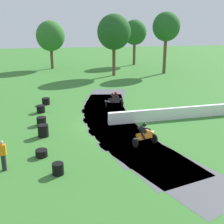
% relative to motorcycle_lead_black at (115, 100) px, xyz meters
% --- Properties ---
extents(ground_plane, '(120.00, 120.00, 0.00)m').
position_rel_motorcycle_lead_black_xyz_m(ground_plane, '(-1.06, -4.43, -0.63)').
color(ground_plane, '#38752D').
extents(track_asphalt, '(7.10, 22.94, 0.01)m').
position_rel_motorcycle_lead_black_xyz_m(track_asphalt, '(-0.50, -4.39, -0.62)').
color(track_asphalt, '#515156').
rests_on(track_asphalt, ground).
extents(safety_barrier, '(11.73, 1.20, 0.90)m').
position_rel_motorcycle_lead_black_xyz_m(safety_barrier, '(4.55, -4.00, -0.18)').
color(safety_barrier, white).
rests_on(safety_barrier, ground).
extents(motorcycle_lead_black, '(1.72, 1.04, 1.42)m').
position_rel_motorcycle_lead_black_xyz_m(motorcycle_lead_black, '(0.00, 0.00, 0.00)').
color(motorcycle_lead_black, black).
rests_on(motorcycle_lead_black, ground).
extents(motorcycle_chase_orange, '(1.67, 1.19, 1.42)m').
position_rel_motorcycle_lead_black_xyz_m(motorcycle_chase_orange, '(0.36, -8.27, 0.00)').
color(motorcycle_chase_orange, black).
rests_on(motorcycle_chase_orange, ground).
extents(tire_stack_near, '(0.69, 0.69, 0.60)m').
position_rel_motorcycle_lead_black_xyz_m(tire_stack_near, '(-6.00, 1.76, -0.33)').
color(tire_stack_near, black).
rests_on(tire_stack_near, ground).
extents(tire_stack_mid_a, '(0.68, 0.68, 0.60)m').
position_rel_motorcycle_lead_black_xyz_m(tire_stack_mid_a, '(-6.33, -0.58, -0.33)').
color(tire_stack_mid_a, black).
rests_on(tire_stack_mid_a, ground).
extents(tire_stack_mid_b, '(0.69, 0.69, 0.60)m').
position_rel_motorcycle_lead_black_xyz_m(tire_stack_mid_b, '(-6.11, -3.67, -0.33)').
color(tire_stack_mid_b, black).
rests_on(tire_stack_mid_b, ground).
extents(tire_stack_far, '(0.69, 0.69, 0.80)m').
position_rel_motorcycle_lead_black_xyz_m(tire_stack_far, '(-5.89, -5.92, -0.23)').
color(tire_stack_far, black).
rests_on(tire_stack_far, ground).
extents(tire_stack_extra_a, '(0.67, 0.67, 0.40)m').
position_rel_motorcycle_lead_black_xyz_m(tire_stack_extra_a, '(-5.85, -8.94, -0.43)').
color(tire_stack_extra_a, black).
rests_on(tire_stack_extra_a, ground).
extents(tire_stack_extra_b, '(0.58, 0.58, 0.60)m').
position_rel_motorcycle_lead_black_xyz_m(tire_stack_extra_b, '(-4.93, -11.12, -0.33)').
color(tire_stack_extra_b, black).
rests_on(tire_stack_extra_b, ground).
extents(track_marshal, '(0.34, 0.24, 1.63)m').
position_rel_motorcycle_lead_black_xyz_m(track_marshal, '(-7.65, -10.23, 0.19)').
color(track_marshal, '#232328').
rests_on(track_marshal, ground).
extents(traffic_cone, '(0.28, 0.28, 0.44)m').
position_rel_motorcycle_lead_black_xyz_m(traffic_cone, '(4.37, -3.53, -0.41)').
color(traffic_cone, orange).
rests_on(traffic_cone, ground).
extents(tree_far_left, '(3.70, 3.70, 8.29)m').
position_rel_motorcycle_lead_black_xyz_m(tree_far_left, '(9.77, 14.95, 5.66)').
color(tree_far_left, brown).
rests_on(tree_far_left, ground).
extents(tree_far_right, '(4.26, 4.26, 7.13)m').
position_rel_motorcycle_lead_black_xyz_m(tree_far_right, '(-5.78, 21.84, 4.25)').
color(tree_far_right, brown).
rests_on(tree_far_right, ground).
extents(tree_mid_rise, '(3.82, 3.82, 7.25)m').
position_rel_motorcycle_lead_black_xyz_m(tree_mid_rise, '(7.57, 23.53, 4.57)').
color(tree_mid_rise, brown).
rests_on(tree_mid_rise, ground).
extents(tree_behind_barrier, '(4.37, 4.37, 8.01)m').
position_rel_motorcycle_lead_black_xyz_m(tree_behind_barrier, '(2.55, 14.62, 5.06)').
color(tree_behind_barrier, brown).
rests_on(tree_behind_barrier, ground).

